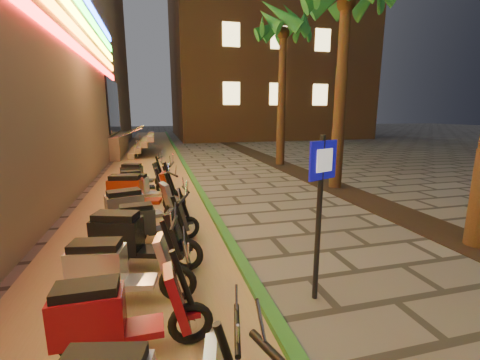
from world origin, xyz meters
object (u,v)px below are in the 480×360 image
object	(u,v)px
scooter_8	(150,222)
scooter_9	(138,207)
scooter_12	(139,182)
scooter_13	(139,175)
scooter_5	(115,315)
pedestrian_sign	(320,197)
scooter_6	(117,269)
scooter_11	(144,187)
scooter_7	(134,238)
scooter_10	(138,192)

from	to	relation	value
scooter_8	scooter_9	world-z (taller)	scooter_9
scooter_12	scooter_13	distance (m)	1.04
scooter_5	scooter_9	xyz separation A→B (m)	(0.04, 3.72, 0.04)
scooter_9	scooter_8	bearing A→B (deg)	-89.72
scooter_5	scooter_9	world-z (taller)	scooter_9
pedestrian_sign	scooter_12	bearing A→B (deg)	89.41
pedestrian_sign	scooter_8	world-z (taller)	pedestrian_sign
scooter_5	scooter_12	world-z (taller)	scooter_5
pedestrian_sign	scooter_6	world-z (taller)	pedestrian_sign
scooter_8	scooter_12	world-z (taller)	scooter_8
scooter_5	scooter_6	distance (m)	1.01
pedestrian_sign	scooter_13	world-z (taller)	pedestrian_sign
scooter_11	scooter_13	world-z (taller)	scooter_13
scooter_12	scooter_8	bearing A→B (deg)	-88.93
pedestrian_sign	scooter_12	world-z (taller)	pedestrian_sign
scooter_5	pedestrian_sign	bearing A→B (deg)	10.03
scooter_8	scooter_9	size ratio (longest dim) A/B	0.90
scooter_12	pedestrian_sign	bearing A→B (deg)	-72.19
scooter_11	scooter_6	bearing A→B (deg)	-74.88
scooter_7	scooter_9	xyz separation A→B (m)	(-0.03, 1.79, -0.01)
scooter_6	scooter_13	size ratio (longest dim) A/B	1.05
scooter_7	scooter_12	distance (m)	4.77
scooter_6	scooter_12	distance (m)	5.70
pedestrian_sign	scooter_10	size ratio (longest dim) A/B	1.19
scooter_6	scooter_7	bearing A→B (deg)	90.54
scooter_8	scooter_11	size ratio (longest dim) A/B	1.02
pedestrian_sign	scooter_5	bearing A→B (deg)	167.84
scooter_7	scooter_8	world-z (taller)	scooter_7
scooter_6	scooter_13	xyz separation A→B (m)	(-0.02, 6.74, -0.02)
scooter_11	scooter_13	size ratio (longest dim) A/B	0.96
scooter_5	scooter_7	xyz separation A→B (m)	(0.07, 1.93, 0.05)
scooter_9	scooter_11	bearing A→B (deg)	71.74
scooter_10	scooter_12	size ratio (longest dim) A/B	1.26
scooter_9	scooter_10	size ratio (longest dim) A/B	0.92
scooter_6	scooter_12	xyz separation A→B (m)	(0.02, 5.70, -0.05)
scooter_9	scooter_13	distance (m)	4.02
scooter_5	scooter_12	bearing A→B (deg)	90.05
scooter_10	scooter_12	bearing A→B (deg)	101.53
scooter_7	scooter_13	size ratio (longest dim) A/B	1.12
pedestrian_sign	scooter_13	distance (m)	7.78
pedestrian_sign	scooter_12	xyz separation A→B (m)	(-2.53, 6.25, -0.98)
scooter_12	scooter_10	bearing A→B (deg)	-92.88
scooter_7	scooter_12	xyz separation A→B (m)	(-0.13, 4.77, -0.09)
scooter_9	scooter_12	size ratio (longest dim) A/B	1.16
scooter_5	scooter_11	xyz separation A→B (m)	(0.10, 5.93, -0.02)
scooter_10	scooter_11	xyz separation A→B (m)	(0.12, 1.03, -0.11)
scooter_6	scooter_10	size ratio (longest dim) A/B	0.88
scooter_5	scooter_7	size ratio (longest dim) A/B	0.91
pedestrian_sign	scooter_11	size ratio (longest dim) A/B	1.48
scooter_13	scooter_5	bearing A→B (deg)	-75.40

